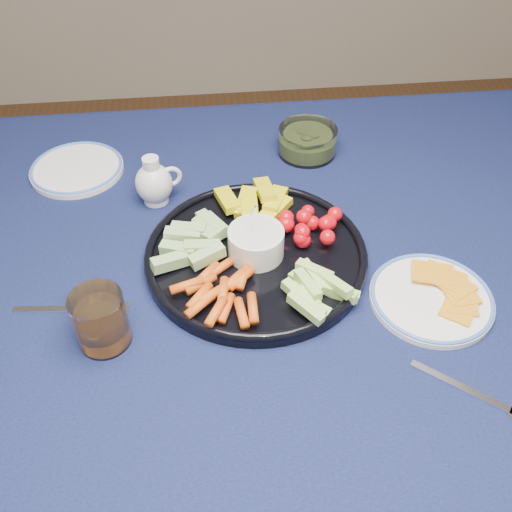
{
  "coord_description": "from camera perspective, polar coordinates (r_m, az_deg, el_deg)",
  "views": [
    {
      "loc": [
        -0.0,
        -0.7,
        1.43
      ],
      "look_at": [
        0.07,
        -0.01,
        0.76
      ],
      "focal_mm": 40.0,
      "sensor_mm": 36.0,
      "label": 1
    }
  ],
  "objects": [
    {
      "name": "cheese_plate",
      "position": [
        0.95,
        17.17,
        -3.91
      ],
      "size": [
        0.2,
        0.2,
        0.02
      ],
      "color": "white",
      "rests_on": "dining_table"
    },
    {
      "name": "fork_left",
      "position": [
        0.94,
        -17.06,
        -5.12
      ],
      "size": [
        0.18,
        0.03,
        0.0
      ],
      "color": "white",
      "rests_on": "dining_table"
    },
    {
      "name": "pickle_bowl",
      "position": [
        1.23,
        5.16,
        11.27
      ],
      "size": [
        0.12,
        0.12,
        0.06
      ],
      "color": "silver",
      "rests_on": "dining_table"
    },
    {
      "name": "side_plate_extra",
      "position": [
        1.23,
        -17.48,
        8.34
      ],
      "size": [
        0.19,
        0.19,
        0.02
      ],
      "color": "white",
      "rests_on": "dining_table"
    },
    {
      "name": "creamer_pitcher",
      "position": [
        1.1,
        -10.12,
        7.22
      ],
      "size": [
        0.09,
        0.07,
        0.1
      ],
      "color": "white",
      "rests_on": "dining_table"
    },
    {
      "name": "juice_tumbler",
      "position": [
        0.86,
        -15.21,
        -6.44
      ],
      "size": [
        0.08,
        0.08,
        0.09
      ],
      "color": "silver",
      "rests_on": "dining_table"
    },
    {
      "name": "crudite_platter",
      "position": [
        0.96,
        -0.16,
        0.44
      ],
      "size": [
        0.38,
        0.38,
        0.12
      ],
      "color": "black",
      "rests_on": "dining_table"
    },
    {
      "name": "fork_right",
      "position": [
        0.86,
        21.76,
        -13.04
      ],
      "size": [
        0.15,
        0.13,
        0.0
      ],
      "color": "white",
      "rests_on": "dining_table"
    },
    {
      "name": "dining_table",
      "position": [
        1.04,
        -4.01,
        -4.03
      ],
      "size": [
        1.67,
        1.07,
        0.75
      ],
      "color": "#472F17",
      "rests_on": "ground"
    }
  ]
}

